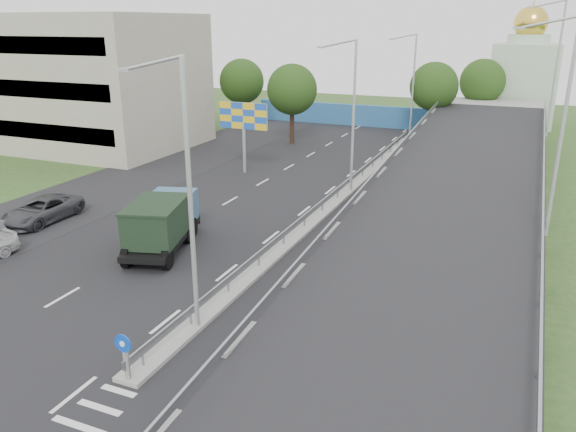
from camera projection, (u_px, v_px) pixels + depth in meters
The scene contains 20 objects.
ground at pixel (81, 425), 16.57m from camera, with size 160.00×160.00×0.00m, color #2D4C1E.
road_surface at pixel (272, 212), 35.07m from camera, with size 26.00×90.00×0.04m, color black.
parking_strip at pixel (106, 189), 39.89m from camera, with size 8.00×90.00×0.05m, color black.
median at pixel (337, 199), 37.40m from camera, with size 1.00×44.00×0.20m, color gray.
overpass_ramp at pixel (456, 187), 34.08m from camera, with size 10.00×50.00×3.50m.
median_guardrail at pixel (338, 190), 37.19m from camera, with size 0.09×44.00×0.71m.
sign_bollard at pixel (125, 356), 18.12m from camera, with size 0.64×0.23×1.67m.
lamp_post_near at pixel (185, 185), 19.85m from camera, with size 2.74×0.18×10.08m.
lamp_post_mid at pixel (351, 109), 37.23m from camera, with size 2.74×0.18×10.08m.
lamp_post_far at pixel (411, 81), 54.61m from camera, with size 2.74×0.18×10.08m.
beige_building at pixel (67, 80), 53.55m from camera, with size 24.00×14.00×12.00m, color #9E9C84.
blue_wall at pixel (383, 117), 62.86m from camera, with size 30.00×0.50×2.40m, color #276090.
church at pixel (524, 78), 63.28m from camera, with size 7.00×7.00×13.80m.
billboard at pixel (244, 120), 42.88m from camera, with size 4.00×0.24×5.50m.
tree_left_mid at pixel (292, 90), 53.35m from camera, with size 4.80×4.80×7.60m.
tree_median_far at pixel (434, 87), 55.86m from camera, with size 4.80×4.80×7.60m.
tree_left_far at pixel (242, 82), 60.67m from camera, with size 4.80×4.80×7.60m.
tree_ramp_far at pixel (482, 82), 60.46m from camera, with size 4.80×4.80×7.60m.
dump_truck at pixel (162, 221), 28.91m from camera, with size 3.99×6.71×2.79m.
parked_car_c at pixel (42, 210), 33.25m from camera, with size 2.38×5.16×1.44m, color #393B3F.
Camera 1 is at (10.98, -10.15, 11.26)m, focal length 35.00 mm.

